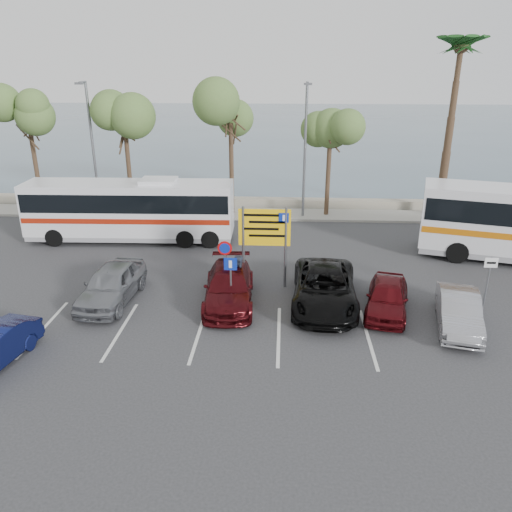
# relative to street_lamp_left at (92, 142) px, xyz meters

# --- Properties ---
(ground) EXTENTS (120.00, 120.00, 0.00)m
(ground) POSITION_rel_street_lamp_left_xyz_m (10.00, -13.52, -4.60)
(ground) COLOR #2D2E30
(ground) RESTS_ON ground
(kerb_strip) EXTENTS (44.00, 2.40, 0.15)m
(kerb_strip) POSITION_rel_street_lamp_left_xyz_m (10.00, 0.48, -4.52)
(kerb_strip) COLOR gray
(kerb_strip) RESTS_ON ground
(seawall) EXTENTS (48.00, 0.80, 0.60)m
(seawall) POSITION_rel_street_lamp_left_xyz_m (10.00, 2.48, -4.30)
(seawall) COLOR gray
(seawall) RESTS_ON ground
(sea) EXTENTS (140.00, 140.00, 0.00)m
(sea) POSITION_rel_street_lamp_left_xyz_m (10.00, 46.48, -4.59)
(sea) COLOR #425B6A
(sea) RESTS_ON ground
(tree_far_left) EXTENTS (3.20, 3.20, 7.60)m
(tree_far_left) POSITION_rel_street_lamp_left_xyz_m (-4.00, 0.48, 1.73)
(tree_far_left) COLOR #382619
(tree_far_left) RESTS_ON kerb_strip
(tree_left) EXTENTS (3.20, 3.20, 7.20)m
(tree_left) POSITION_rel_street_lamp_left_xyz_m (2.00, 0.48, 1.41)
(tree_left) COLOR #382619
(tree_left) RESTS_ON kerb_strip
(tree_mid) EXTENTS (3.20, 3.20, 8.00)m
(tree_mid) POSITION_rel_street_lamp_left_xyz_m (8.50, 0.48, 2.06)
(tree_mid) COLOR #382619
(tree_mid) RESTS_ON kerb_strip
(tree_right) EXTENTS (3.20, 3.20, 7.40)m
(tree_right) POSITION_rel_street_lamp_left_xyz_m (14.50, 0.48, 1.57)
(tree_right) COLOR #382619
(tree_right) RESTS_ON kerb_strip
(palm_tree) EXTENTS (4.80, 4.80, 11.20)m
(palm_tree) POSITION_rel_street_lamp_left_xyz_m (21.50, 0.48, 5.27)
(palm_tree) COLOR #382619
(palm_tree) RESTS_ON kerb_strip
(street_lamp_left) EXTENTS (0.45, 1.15, 8.01)m
(street_lamp_left) POSITION_rel_street_lamp_left_xyz_m (0.00, 0.00, 0.00)
(street_lamp_left) COLOR slate
(street_lamp_left) RESTS_ON kerb_strip
(street_lamp_right) EXTENTS (0.45, 1.15, 8.01)m
(street_lamp_right) POSITION_rel_street_lamp_left_xyz_m (13.00, 0.00, 0.00)
(street_lamp_right) COLOR slate
(street_lamp_right) RESTS_ON kerb_strip
(direction_sign) EXTENTS (2.20, 0.12, 3.60)m
(direction_sign) POSITION_rel_street_lamp_left_xyz_m (11.00, -10.32, -2.17)
(direction_sign) COLOR slate
(direction_sign) RESTS_ON ground
(sign_no_stop) EXTENTS (0.60, 0.08, 2.35)m
(sign_no_stop) POSITION_rel_street_lamp_left_xyz_m (9.40, -11.13, -3.02)
(sign_no_stop) COLOR slate
(sign_no_stop) RESTS_ON ground
(sign_parking) EXTENTS (0.50, 0.07, 2.25)m
(sign_parking) POSITION_rel_street_lamp_left_xyz_m (9.80, -12.73, -3.13)
(sign_parking) COLOR slate
(sign_parking) RESTS_ON ground
(sign_taxi) EXTENTS (0.50, 0.07, 2.20)m
(sign_taxi) POSITION_rel_street_lamp_left_xyz_m (19.80, -12.03, -3.18)
(sign_taxi) COLOR slate
(sign_taxi) RESTS_ON ground
(lane_markings) EXTENTS (12.02, 4.20, 0.01)m
(lane_markings) POSITION_rel_street_lamp_left_xyz_m (8.86, -14.52, -4.60)
(lane_markings) COLOR silver
(lane_markings) RESTS_ON ground
(coach_bus_left) EXTENTS (11.13, 2.68, 3.45)m
(coach_bus_left) POSITION_rel_street_lamp_left_xyz_m (3.50, -4.69, -3.00)
(coach_bus_left) COLOR silver
(coach_bus_left) RESTS_ON ground
(car_silver_a) EXTENTS (2.07, 4.57, 1.52)m
(car_silver_a) POSITION_rel_street_lamp_left_xyz_m (4.85, -12.16, -3.84)
(car_silver_a) COLOR slate
(car_silver_a) RESTS_ON ground
(car_maroon) EXTENTS (2.23, 4.91, 1.39)m
(car_maroon) POSITION_rel_street_lamp_left_xyz_m (9.64, -12.02, -3.90)
(car_maroon) COLOR #430B0F
(car_maroon) RESTS_ON ground
(car_red) EXTENTS (2.41, 4.11, 1.31)m
(car_red) POSITION_rel_street_lamp_left_xyz_m (15.89, -12.50, -3.94)
(car_red) COLOR #4D0B0F
(car_red) RESTS_ON ground
(suv_black) EXTENTS (2.79, 5.56, 1.51)m
(suv_black) POSITION_rel_street_lamp_left_xyz_m (13.49, -12.02, -3.84)
(suv_black) COLOR black
(suv_black) RESTS_ON ground
(car_silver_b) EXTENTS (2.18, 4.19, 1.31)m
(car_silver_b) POSITION_rel_street_lamp_left_xyz_m (18.29, -13.56, -3.94)
(car_silver_b) COLOR gray
(car_silver_b) RESTS_ON ground
(pedestrian_far) EXTENTS (0.94, 1.07, 1.85)m
(pedestrian_far) POSITION_rel_street_lamp_left_xyz_m (10.00, -11.43, -3.68)
(pedestrian_far) COLOR #363D51
(pedestrian_far) RESTS_ON ground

